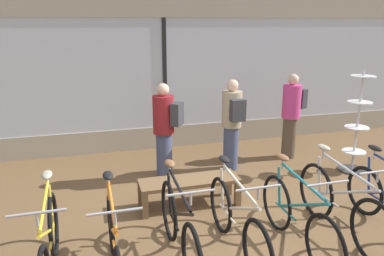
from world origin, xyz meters
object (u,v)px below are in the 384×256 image
bicycle_left (114,245)px  customer_near_rack (165,128)px  bicycle_center (237,222)px  display_bench (189,184)px  bicycle_center_left (179,229)px  bicycle_center_right (297,218)px  bicycle_right (341,206)px  customer_by_window (232,122)px  accessory_rack (356,131)px  customer_mid_floor (291,113)px  bicycle_far_left (49,248)px

bicycle_left → customer_near_rack: bearing=66.7°
bicycle_center → display_bench: bearing=98.9°
bicycle_center_left → bicycle_center_right: 1.35m
bicycle_center_left → bicycle_right: size_ratio=0.96×
bicycle_left → customer_by_window: 3.32m
accessory_rack → bicycle_center_left: bearing=-154.6°
accessory_rack → customer_by_window: accessory_rack is taller
customer_mid_floor → display_bench: bearing=-149.6°
bicycle_center_left → customer_by_window: bearing=56.8°
accessory_rack → customer_by_window: 2.13m
customer_mid_floor → bicycle_center_left: bearing=-137.3°
bicycle_right → accessory_rack: size_ratio=1.02×
bicycle_center_left → customer_mid_floor: customer_mid_floor is taller
accessory_rack → bicycle_right: bearing=-132.2°
display_bench → customer_mid_floor: customer_mid_floor is taller
bicycle_center → accessory_rack: 3.39m
customer_mid_floor → customer_by_window: bearing=-168.1°
bicycle_far_left → customer_near_rack: 2.84m
bicycle_center_right → customer_near_rack: 2.67m
bicycle_center_right → accessory_rack: 2.89m
bicycle_right → customer_near_rack: (-1.64, 2.33, 0.45)m
bicycle_left → accessory_rack: 4.61m
bicycle_left → bicycle_right: bearing=1.1°
accessory_rack → bicycle_left: bearing=-157.2°
accessory_rack → bicycle_center: bearing=-149.4°
bicycle_left → accessory_rack: accessory_rack is taller
display_bench → customer_by_window: (1.07, 1.12, 0.52)m
bicycle_center_right → customer_by_window: customer_by_window is taller
bicycle_center_left → bicycle_center: size_ratio=0.99×
bicycle_center_right → display_bench: bearing=123.2°
bicycle_far_left → bicycle_right: (3.28, -0.06, 0.00)m
bicycle_center → accessory_rack: size_ratio=0.99×
display_bench → customer_mid_floor: (2.38, 1.40, 0.53)m
customer_near_rack → customer_mid_floor: size_ratio=0.99×
bicycle_center → display_bench: (-0.19, 1.24, -0.06)m
bicycle_center_right → customer_near_rack: (-1.00, 2.43, 0.46)m
customer_near_rack → bicycle_center_right: bearing=-67.6°
bicycle_center → display_bench: 1.26m
accessory_rack → customer_near_rack: 3.27m
bicycle_right → customer_by_window: size_ratio=1.13×
bicycle_far_left → bicycle_center_left: (1.30, -0.01, -0.00)m
bicycle_right → accessory_rack: accessory_rack is taller
bicycle_left → customer_by_window: bearing=47.7°
bicycle_center → customer_by_window: (0.88, 2.36, 0.47)m
bicycle_center → customer_mid_floor: (2.18, 2.64, 0.48)m
accessory_rack → display_bench: 3.16m
bicycle_left → bicycle_center: (1.33, 0.07, 0.01)m
bicycle_far_left → customer_by_window: customer_by_window is taller
bicycle_center_right → bicycle_right: (0.64, 0.10, 0.01)m
bicycle_right → bicycle_center_left: bearing=178.7°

